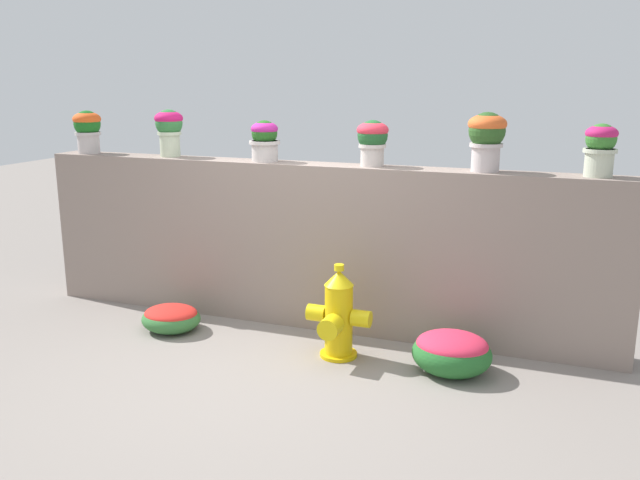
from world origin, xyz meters
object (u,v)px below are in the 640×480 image
object	(u,v)px
potted_plant_3	(373,138)
potted_plant_1	(169,127)
potted_plant_2	(265,139)
potted_plant_0	(87,128)
potted_plant_5	(601,146)
flower_bush_right	(171,317)
potted_plant_4	(487,135)
flower_bush_left	(452,351)
fire_hydrant	(338,317)

from	to	relation	value
potted_plant_3	potted_plant_1	bearing A→B (deg)	179.58
potted_plant_2	potted_plant_3	distance (m)	1.02
potted_plant_0	potted_plant_5	bearing A→B (deg)	0.28
potted_plant_0	potted_plant_3	world-z (taller)	potted_plant_0
potted_plant_2	potted_plant_1	bearing A→B (deg)	178.13
flower_bush_right	potted_plant_4	bearing A→B (deg)	13.61
potted_plant_0	potted_plant_2	xyz separation A→B (m)	(1.96, 0.01, -0.05)
potted_plant_0	potted_plant_1	xyz separation A→B (m)	(0.93, 0.04, 0.03)
potted_plant_0	flower_bush_left	world-z (taller)	potted_plant_0
potted_plant_1	potted_plant_0	bearing A→B (deg)	-177.29
potted_plant_5	flower_bush_left	world-z (taller)	potted_plant_5
potted_plant_0	flower_bush_right	distance (m)	2.18
potted_plant_3	flower_bush_left	world-z (taller)	potted_plant_3
potted_plant_0	potted_plant_3	bearing A→B (deg)	0.56
potted_plant_1	potted_plant_2	bearing A→B (deg)	-1.87
potted_plant_0	potted_plant_4	distance (m)	3.94
potted_plant_0	flower_bush_right	xyz separation A→B (m)	(1.29, -0.63, -1.64)
potted_plant_0	fire_hydrant	bearing A→B (deg)	-12.73
flower_bush_left	fire_hydrant	bearing A→B (deg)	-178.29
potted_plant_4	flower_bush_left	xyz separation A→B (m)	(-0.10, -0.64, -1.63)
flower_bush_left	potted_plant_5	bearing A→B (deg)	34.47
flower_bush_right	potted_plant_3	bearing A→B (deg)	21.23
fire_hydrant	flower_bush_left	world-z (taller)	fire_hydrant
potted_plant_4	flower_bush_left	world-z (taller)	potted_plant_4
potted_plant_0	potted_plant_2	world-z (taller)	potted_plant_0
potted_plant_4	flower_bush_left	distance (m)	1.75
potted_plant_0	flower_bush_right	bearing A→B (deg)	-26.00
potted_plant_1	fire_hydrant	distance (m)	2.55
potted_plant_2	flower_bush_left	world-z (taller)	potted_plant_2
fire_hydrant	potted_plant_5	bearing A→B (deg)	19.87
flower_bush_left	flower_bush_right	xyz separation A→B (m)	(-2.56, 0.00, -0.05)
potted_plant_2	fire_hydrant	xyz separation A→B (m)	(0.95, -0.67, -1.37)
potted_plant_1	potted_plant_2	xyz separation A→B (m)	(1.03, -0.03, -0.08)
potted_plant_4	flower_bush_left	size ratio (longest dim) A/B	0.77
potted_plant_4	potted_plant_1	bearing A→B (deg)	179.43
potted_plant_1	potted_plant_4	world-z (taller)	potted_plant_4
potted_plant_4	fire_hydrant	size ratio (longest dim) A/B	0.61
potted_plant_3	potted_plant_4	size ratio (longest dim) A/B	0.82
potted_plant_0	potted_plant_4	world-z (taller)	potted_plant_4
potted_plant_4	potted_plant_2	bearing A→B (deg)	-179.89
potted_plant_0	potted_plant_1	size ratio (longest dim) A/B	0.95
potted_plant_3	flower_bush_left	xyz separation A→B (m)	(0.87, -0.66, -1.57)
potted_plant_5	flower_bush_right	bearing A→B (deg)	-169.49
fire_hydrant	flower_bush_right	distance (m)	1.64
potted_plant_0	potted_plant_2	distance (m)	1.96
fire_hydrant	flower_bush_left	xyz separation A→B (m)	(0.93, 0.03, -0.17)
potted_plant_1	potted_plant_3	bearing A→B (deg)	-0.42
fire_hydrant	potted_plant_1	bearing A→B (deg)	160.48
fire_hydrant	potted_plant_4	bearing A→B (deg)	33.18
potted_plant_2	potted_plant_5	xyz separation A→B (m)	(2.83, 0.01, 0.03)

